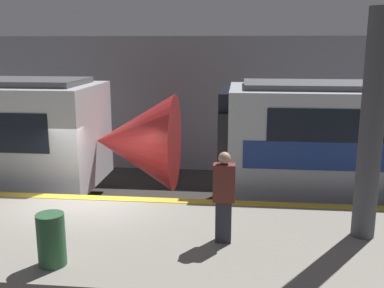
{
  "coord_description": "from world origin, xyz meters",
  "views": [
    {
      "loc": [
        3.41,
        -9.56,
        4.54
      ],
      "look_at": [
        2.29,
        0.92,
        2.17
      ],
      "focal_mm": 42.0,
      "sensor_mm": 36.0,
      "label": 1
    }
  ],
  "objects": [
    {
      "name": "support_pillar_near",
      "position": [
        5.7,
        -1.61,
        3.12
      ],
      "size": [
        0.41,
        0.41,
        4.04
      ],
      "color": "#47474C",
      "rests_on": "platform"
    },
    {
      "name": "trash_bin",
      "position": [
        0.51,
        -3.28,
        1.52
      ],
      "size": [
        0.44,
        0.44,
        0.85
      ],
      "color": "#2D5B38",
      "rests_on": "platform"
    },
    {
      "name": "person_waiting",
      "position": [
        3.17,
        -2.13,
        1.96
      ],
      "size": [
        0.38,
        0.24,
        1.63
      ],
      "color": "#2D2D38",
      "rests_on": "platform"
    },
    {
      "name": "ground_plane",
      "position": [
        0.0,
        0.0,
        0.0
      ],
      "size": [
        120.0,
        120.0,
        0.0
      ],
      "primitive_type": "plane",
      "color": "#33302D"
    },
    {
      "name": "station_rear_barrier",
      "position": [
        0.0,
        6.32,
        2.39
      ],
      "size": [
        50.0,
        0.15,
        4.79
      ],
      "color": "gray",
      "rests_on": "ground"
    },
    {
      "name": "platform",
      "position": [
        0.0,
        -1.94,
        0.55
      ],
      "size": [
        40.0,
        3.89,
        1.11
      ],
      "color": "gray",
      "rests_on": "ground"
    }
  ]
}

